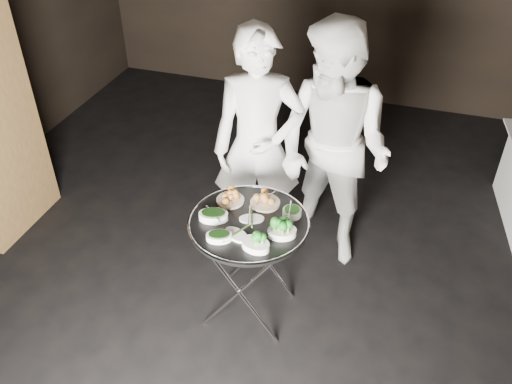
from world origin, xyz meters
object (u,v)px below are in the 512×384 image
(tray_stand, at_px, (249,264))
(waiter_right, at_px, (333,150))
(serving_tray, at_px, (249,223))
(waiter_left, at_px, (258,147))

(tray_stand, xyz_separation_m, waiter_right, (0.37, 0.81, 0.49))
(serving_tray, xyz_separation_m, waiter_right, (0.37, 0.81, 0.13))
(waiter_right, bearing_deg, serving_tray, -90.28)
(tray_stand, relative_size, serving_tray, 1.04)
(tray_stand, distance_m, waiter_right, 1.02)
(waiter_right, bearing_deg, waiter_left, -147.29)
(serving_tray, bearing_deg, waiter_left, 103.06)
(tray_stand, relative_size, waiter_right, 0.43)
(tray_stand, relative_size, waiter_left, 0.44)
(serving_tray, bearing_deg, waiter_right, 65.63)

